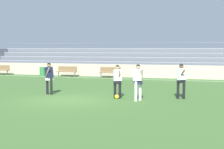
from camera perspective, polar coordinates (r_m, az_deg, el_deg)
name	(u,v)px	position (r m, az deg, el deg)	size (l,w,h in m)	color
ground_plane	(67,100)	(15.91, -7.67, -4.37)	(160.00, 160.00, 0.00)	#477033
field_line_sideline	(131,79)	(26.95, 3.33, -0.78)	(44.00, 0.12, 0.01)	white
sideline_wall	(136,71)	(28.48, 4.18, 0.61)	(48.00, 0.16, 1.11)	beige
bleacher_stand	(121,61)	(31.51, 1.56, 2.38)	(27.60, 3.93, 3.03)	#9EA3AD
bench_centre_sideline	(67,70)	(29.45, -7.68, 0.68)	(1.80, 0.40, 0.90)	olive
bench_near_bin	(110,71)	(27.95, -0.34, 0.53)	(1.80, 0.40, 0.90)	olive
bench_far_left	(1,69)	(33.03, -18.47, 0.89)	(1.80, 0.40, 0.90)	olive
trash_bin	(43,72)	(30.53, -11.76, 0.48)	(0.53, 0.53, 0.79)	#2D7F3D
player_white_challenging	(117,79)	(16.25, 0.94, -0.70)	(0.49, 0.64, 1.64)	black
player_white_pressing_high	(138,79)	(15.53, 4.48, -0.78)	(0.45, 0.50, 1.70)	white
player_white_wide_left	(181,78)	(16.45, 11.72, -0.58)	(0.48, 0.71, 1.70)	black
player_dark_deep_cover	(49,76)	(17.97, -10.68, -0.19)	(0.46, 0.62, 1.69)	black
soccer_ball	(117,97)	(16.17, 0.83, -3.80)	(0.22, 0.22, 0.22)	yellow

